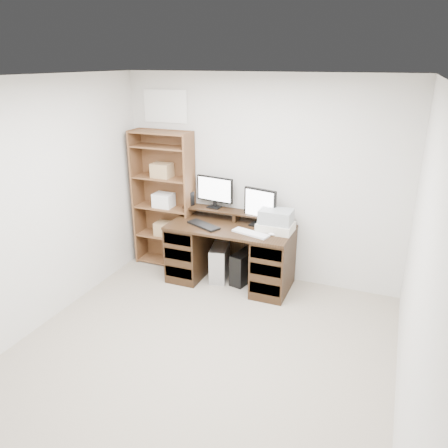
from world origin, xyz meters
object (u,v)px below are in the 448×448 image
Objects in this scene: monitor_small at (260,206)px; monitor_wide at (215,190)px; bookshelf at (164,198)px; desk at (230,253)px; tower_black at (244,267)px; tower_silver at (220,262)px; printer at (276,227)px.

monitor_wide is at bearing -177.10° from monitor_small.
monitor_wide is at bearing 3.53° from bookshelf.
desk is 0.25m from tower_black.
tower_silver is (0.15, -0.21, -0.87)m from monitor_wide.
monitor_wide reaches higher than monitor_small.
monitor_small reaches higher than tower_silver.
desk is at bearing -145.21° from tower_black.
monitor_wide is at bearing 167.26° from printer.
desk is 3.00× the size of monitor_wide.
printer reaches higher than desk.
tower_silver is (-0.48, -0.11, -0.78)m from monitor_small.
monitor_wide reaches higher than tower_silver.
bookshelf reaches higher than printer.
monitor_small is 1.06× the size of tower_black.
desk is at bearing -28.50° from tower_silver.
monitor_small is (0.62, -0.10, -0.09)m from monitor_wide.
monitor_wide is at bearing 112.85° from tower_silver.
tower_black is at bearing -14.95° from monitor_wide.
tower_silver is 1.02× the size of tower_black.
desk is 0.70m from monitor_small.
monitor_small is 1.33m from bookshelf.
printer reaches higher than tower_black.
tower_silver is at bearing -11.00° from bookshelf.
monitor_small is 0.25× the size of bookshelf.
monitor_wide is 1.13× the size of tower_silver.
printer is 0.23× the size of bookshelf.
printer is at bearing -12.98° from tower_silver.
monitor_small is (0.31, 0.16, 0.61)m from desk.
printer is at bearing 9.75° from tower_black.
printer is at bearing 4.20° from desk.
desk is 3.48× the size of tower_black.
tower_black is (-0.16, -0.10, -0.80)m from monitor_small.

